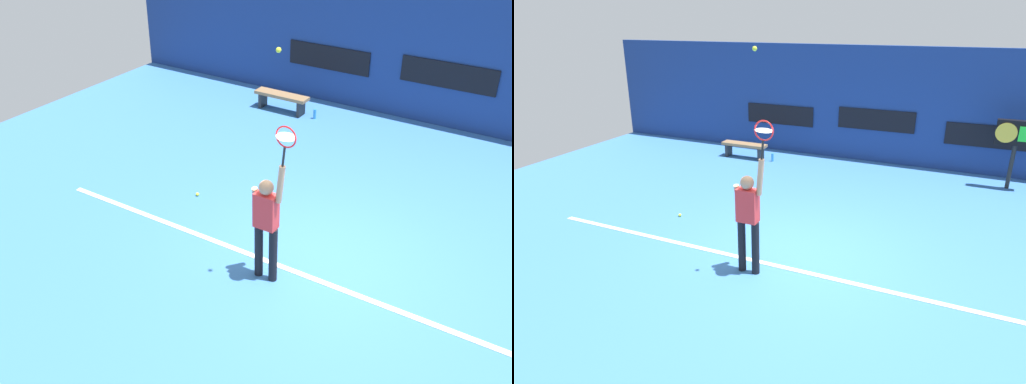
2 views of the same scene
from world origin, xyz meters
TOP-DOWN VIEW (x-y plane):
  - ground_plane at (0.00, 0.00)m, footprint 18.00×18.00m
  - back_wall at (0.00, 6.32)m, footprint 18.00×0.20m
  - sponsor_banner_center at (0.00, 6.20)m, footprint 2.20×0.03m
  - sponsor_banner_portside at (-3.00, 6.20)m, footprint 2.20×0.03m
  - court_baseline at (0.00, -0.50)m, footprint 10.00×0.10m
  - tennis_player at (-0.54, -0.83)m, footprint 0.54×0.31m
  - tennis_racket at (-0.26, -0.84)m, footprint 0.34×0.27m
  - tennis_ball at (-0.37, -0.87)m, footprint 0.07×0.07m
  - court_bench at (-3.66, 5.01)m, footprint 1.40×0.36m
  - water_bottle at (-2.72, 5.01)m, footprint 0.07×0.07m
  - spare_ball at (-2.90, 0.54)m, footprint 0.07×0.07m

SIDE VIEW (x-z plane):
  - ground_plane at x=0.00m, z-range 0.00..0.00m
  - court_baseline at x=0.00m, z-range 0.00..0.01m
  - spare_ball at x=-2.90m, z-range 0.00..0.07m
  - water_bottle at x=-2.72m, z-range 0.00..0.24m
  - court_bench at x=-3.66m, z-range 0.11..0.56m
  - tennis_player at x=-0.54m, z-range 0.02..2.01m
  - sponsor_banner_portside at x=-3.00m, z-range 0.85..1.45m
  - sponsor_banner_center at x=0.00m, z-range 0.95..1.55m
  - back_wall at x=0.00m, z-range 0.00..3.29m
  - tennis_racket at x=-0.26m, z-range 2.09..2.70m
  - tennis_ball at x=-0.37m, z-range 3.54..3.60m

